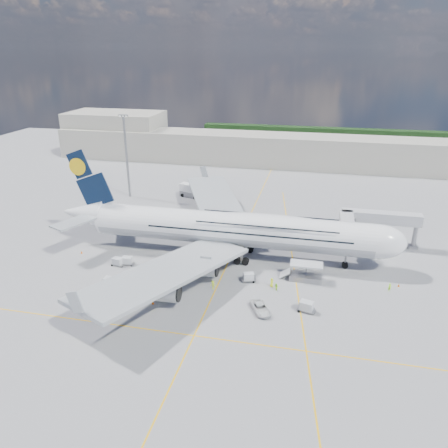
% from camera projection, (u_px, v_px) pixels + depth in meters
% --- Properties ---
extents(ground, '(300.00, 300.00, 0.00)m').
position_uv_depth(ground, '(221.00, 277.00, 89.84)').
color(ground, gray).
rests_on(ground, ground).
extents(taxi_line_main, '(0.25, 220.00, 0.01)m').
position_uv_depth(taxi_line_main, '(221.00, 277.00, 89.83)').
color(taxi_line_main, '#FBB50D').
rests_on(taxi_line_main, ground).
extents(taxi_line_cross, '(120.00, 0.25, 0.01)m').
position_uv_depth(taxi_line_cross, '(194.00, 336.00, 71.75)').
color(taxi_line_cross, '#FBB50D').
rests_on(taxi_line_cross, ground).
extents(taxi_line_diag, '(14.16, 99.06, 0.01)m').
position_uv_depth(taxi_line_diag, '(293.00, 263.00, 96.06)').
color(taxi_line_diag, '#FBB50D').
rests_on(taxi_line_diag, ground).
extents(airliner, '(77.26, 79.15, 23.71)m').
position_uv_depth(airliner, '(232.00, 229.00, 96.24)').
color(airliner, white).
rests_on(airliner, ground).
extents(jet_bridge, '(18.80, 12.10, 8.50)m').
position_uv_depth(jet_bridge, '(368.00, 221.00, 100.19)').
color(jet_bridge, '#B7B7BC').
rests_on(jet_bridge, ground).
extents(cargo_loader, '(8.53, 3.20, 3.67)m').
position_uv_depth(cargo_loader, '(305.00, 274.00, 88.60)').
color(cargo_loader, silver).
rests_on(cargo_loader, ground).
extents(light_mast, '(3.00, 0.70, 25.50)m').
position_uv_depth(light_mast, '(127.00, 155.00, 133.58)').
color(light_mast, gray).
rests_on(light_mast, ground).
extents(terminal, '(180.00, 16.00, 12.00)m').
position_uv_depth(terminal, '(274.00, 150.00, 173.47)').
color(terminal, '#B2AD9E').
rests_on(terminal, ground).
extents(hangar, '(40.00, 22.00, 18.00)m').
position_uv_depth(hangar, '(116.00, 133.00, 190.92)').
color(hangar, '#B2AD9E').
rests_on(hangar, ground).
extents(tree_line, '(160.00, 6.00, 8.00)m').
position_uv_depth(tree_line, '(369.00, 138.00, 206.87)').
color(tree_line, '#193814').
rests_on(tree_line, ground).
extents(dolly_row_a, '(3.08, 2.05, 1.79)m').
position_uv_depth(dolly_row_a, '(118.00, 262.00, 94.41)').
color(dolly_row_a, gray).
rests_on(dolly_row_a, ground).
extents(dolly_row_b, '(3.01, 1.76, 1.84)m').
position_uv_depth(dolly_row_b, '(127.00, 261.00, 94.80)').
color(dolly_row_b, gray).
rests_on(dolly_row_b, ground).
extents(dolly_row_c, '(3.13, 1.94, 1.87)m').
position_uv_depth(dolly_row_c, '(141.00, 280.00, 86.80)').
color(dolly_row_c, gray).
rests_on(dolly_row_c, ground).
extents(dolly_back, '(3.37, 1.88, 2.10)m').
position_uv_depth(dolly_back, '(110.00, 282.00, 85.77)').
color(dolly_back, gray).
rests_on(dolly_back, ground).
extents(dolly_nose_far, '(3.54, 2.50, 2.03)m').
position_uv_depth(dolly_nose_far, '(306.00, 306.00, 77.90)').
color(dolly_nose_far, gray).
rests_on(dolly_nose_far, ground).
extents(dolly_nose_near, '(3.15, 2.29, 1.79)m').
position_uv_depth(dolly_nose_near, '(249.00, 277.00, 88.11)').
color(dolly_nose_near, gray).
rests_on(dolly_nose_near, ground).
extents(baggage_tug, '(2.92, 1.57, 1.75)m').
position_uv_depth(baggage_tug, '(204.00, 272.00, 90.51)').
color(baggage_tug, white).
rests_on(baggage_tug, ground).
extents(catering_truck_inner, '(7.55, 4.99, 4.17)m').
position_uv_depth(catering_truck_inner, '(223.00, 212.00, 119.60)').
color(catering_truck_inner, gray).
rests_on(catering_truck_inner, ground).
extents(catering_truck_outer, '(7.69, 4.52, 4.30)m').
position_uv_depth(catering_truck_outer, '(191.00, 191.00, 137.20)').
color(catering_truck_outer, gray).
rests_on(catering_truck_outer, ground).
extents(service_van, '(4.74, 6.01, 1.52)m').
position_uv_depth(service_van, '(260.00, 308.00, 77.94)').
color(service_van, silver).
rests_on(service_van, ground).
extents(crew_nose, '(0.71, 0.59, 1.68)m').
position_uv_depth(crew_nose, '(390.00, 287.00, 84.54)').
color(crew_nose, '#A3FF1A').
rests_on(crew_nose, ground).
extents(crew_loader, '(0.94, 0.99, 1.62)m').
position_uv_depth(crew_loader, '(276.00, 287.00, 84.64)').
color(crew_loader, '#AAFF1A').
rests_on(crew_loader, ground).
extents(crew_wing, '(0.45, 1.06, 1.80)m').
position_uv_depth(crew_wing, '(159.00, 292.00, 82.83)').
color(crew_wing, '#ACF91A').
rests_on(crew_wing, ground).
extents(crew_van, '(1.03, 1.08, 1.86)m').
position_uv_depth(crew_van, '(272.00, 282.00, 86.08)').
color(crew_van, '#EFFF1A').
rests_on(crew_van, ground).
extents(crew_tug, '(1.32, 0.93, 1.85)m').
position_uv_depth(crew_tug, '(213.00, 285.00, 85.16)').
color(crew_tug, '#C4E017').
rests_on(crew_tug, ground).
extents(cone_nose, '(0.44, 0.44, 0.56)m').
position_uv_depth(cone_nose, '(399.00, 285.00, 86.38)').
color(cone_nose, orange).
rests_on(cone_nose, ground).
extents(cone_wing_left_inner, '(0.47, 0.47, 0.60)m').
position_uv_depth(cone_wing_left_inner, '(232.00, 241.00, 105.92)').
color(cone_wing_left_inner, orange).
rests_on(cone_wing_left_inner, ground).
extents(cone_wing_left_outer, '(0.49, 0.49, 0.63)m').
position_uv_depth(cone_wing_left_outer, '(213.00, 210.00, 126.01)').
color(cone_wing_left_outer, orange).
rests_on(cone_wing_left_outer, ground).
extents(cone_wing_right_inner, '(0.39, 0.39, 0.50)m').
position_uv_depth(cone_wing_right_inner, '(146.00, 275.00, 90.50)').
color(cone_wing_right_inner, orange).
rests_on(cone_wing_right_inner, ground).
extents(cone_wing_right_outer, '(0.46, 0.46, 0.59)m').
position_uv_depth(cone_wing_right_outer, '(153.00, 303.00, 80.49)').
color(cone_wing_right_outer, orange).
rests_on(cone_wing_right_outer, ground).
extents(cone_tail, '(0.47, 0.47, 0.60)m').
position_uv_depth(cone_tail, '(82.00, 252.00, 100.24)').
color(cone_tail, orange).
rests_on(cone_tail, ground).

